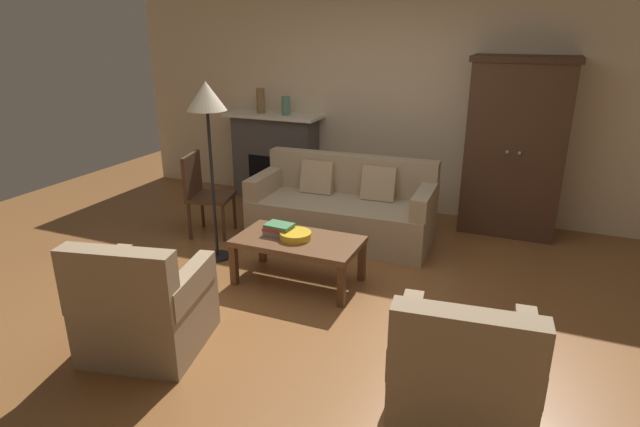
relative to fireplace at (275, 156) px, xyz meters
name	(u,v)px	position (x,y,z in m)	size (l,w,h in m)	color
ground_plane	(313,294)	(1.55, -2.30, -0.57)	(9.60, 9.60, 0.00)	brown
back_wall	(398,95)	(1.55, 0.25, 0.83)	(7.20, 0.10, 2.80)	beige
fireplace	(275,156)	(0.00, 0.00, 0.00)	(1.26, 0.48, 1.12)	#4C4947
armoire	(515,147)	(2.95, -0.08, 0.38)	(1.06, 0.57, 1.90)	#472D1E
couch	(343,210)	(1.33, -0.99, -0.25)	(1.95, 0.92, 0.86)	tan
coffee_table	(298,245)	(1.34, -2.14, -0.20)	(1.10, 0.60, 0.42)	brown
fruit_bowl	(296,235)	(1.32, -2.15, -0.12)	(0.28, 0.28, 0.06)	gold
book_stack	(279,229)	(1.13, -2.11, -0.10)	(0.26, 0.19, 0.10)	gray
mantel_vase_bronze	(261,101)	(-0.18, -0.02, 0.71)	(0.11, 0.11, 0.31)	olive
mantel_vase_jade	(286,106)	(0.18, -0.02, 0.67)	(0.11, 0.11, 0.23)	slate
armchair_near_left	(144,309)	(0.79, -3.51, -0.25)	(0.91, 0.92, 0.88)	#997F60
armchair_near_right	(462,378)	(2.96, -3.41, -0.25)	(0.85, 0.85, 0.88)	#997F60
side_chair_wooden	(203,189)	(-0.12, -1.48, -0.06)	(0.53, 0.53, 0.90)	#472D1E
floor_lamp	(207,107)	(0.36, -1.98, 0.92)	(0.36, 0.36, 1.72)	black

